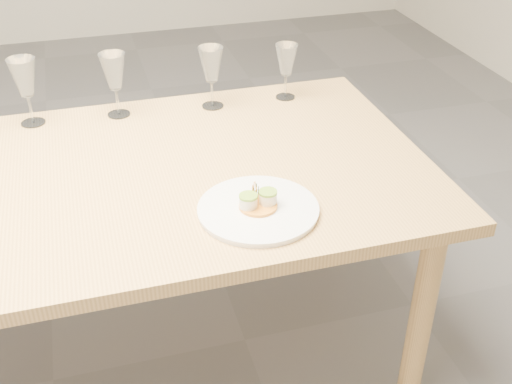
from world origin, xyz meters
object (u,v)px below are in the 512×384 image
object	(u,v)px
dining_table	(12,212)
wine_glass_3	(211,66)
wine_glass_1	(24,79)
wine_glass_4	(286,61)
dinner_plate	(258,208)
wine_glass_2	(114,73)

from	to	relation	value
dining_table	wine_glass_3	size ratio (longest dim) A/B	11.38
wine_glass_1	wine_glass_3	distance (m)	0.59
dining_table	wine_glass_4	xyz separation A→B (m)	(0.93, 0.38, 0.20)
dinner_plate	wine_glass_1	bearing A→B (deg)	128.87
wine_glass_1	wine_glass_4	bearing A→B (deg)	-2.26
dining_table	dinner_plate	size ratio (longest dim) A/B	7.60
wine_glass_1	wine_glass_4	size ratio (longest dim) A/B	1.14
dinner_plate	wine_glass_2	world-z (taller)	wine_glass_2
wine_glass_2	dinner_plate	bearing A→B (deg)	-67.26
wine_glass_2	wine_glass_3	size ratio (longest dim) A/B	1.01
wine_glass_1	wine_glass_4	distance (m)	0.86
dinner_plate	wine_glass_2	size ratio (longest dim) A/B	1.48
wine_glass_2	wine_glass_4	distance (m)	0.58
wine_glass_3	wine_glass_4	world-z (taller)	wine_glass_3
wine_glass_2	wine_glass_4	size ratio (longest dim) A/B	1.10
dinner_plate	wine_glass_4	xyz separation A→B (m)	(0.29, 0.67, 0.12)
wine_glass_2	wine_glass_4	world-z (taller)	wine_glass_2
wine_glass_1	wine_glass_2	xyz separation A→B (m)	(0.28, -0.01, -0.01)
dining_table	wine_glass_3	distance (m)	0.79
dinner_plate	wine_glass_4	bearing A→B (deg)	66.22
dinner_plate	wine_glass_3	bearing A→B (deg)	87.45
dining_table	wine_glass_4	distance (m)	1.02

